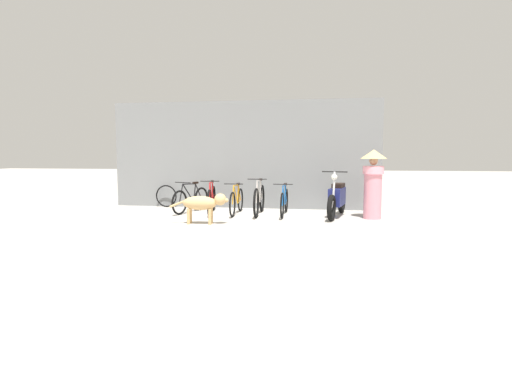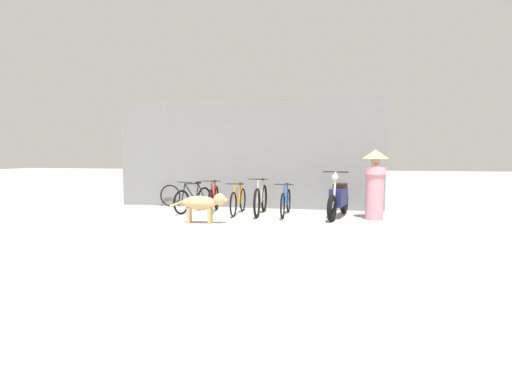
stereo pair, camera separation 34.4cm
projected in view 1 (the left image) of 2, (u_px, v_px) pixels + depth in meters
name	position (u px, v px, depth m)	size (l,w,h in m)	color
ground_plane	(211.00, 231.00, 7.78)	(60.00, 60.00, 0.00)	#ADA89E
shop_wall_back	(243.00, 155.00, 11.03)	(7.41, 0.20, 2.94)	slate
bicycle_0	(191.00, 200.00, 10.22)	(0.57, 1.52, 0.80)	black
bicycle_1	(212.00, 199.00, 10.09)	(0.46, 1.70, 0.85)	black
bicycle_2	(237.00, 201.00, 9.92)	(0.46, 1.60, 0.79)	black
bicycle_3	(259.00, 200.00, 9.83)	(0.46, 1.74, 0.91)	black
bicycle_4	(284.00, 202.00, 9.71)	(0.46, 1.69, 0.80)	black
motorcycle	(337.00, 199.00, 9.46)	(0.63, 1.88, 1.10)	black
stray_dog	(204.00, 203.00, 8.49)	(1.29, 0.34, 0.66)	tan
person_in_robes	(373.00, 180.00, 9.15)	(0.61, 0.61, 1.59)	pink
spare_tire_left	(166.00, 196.00, 11.24)	(0.63, 0.07, 0.62)	black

